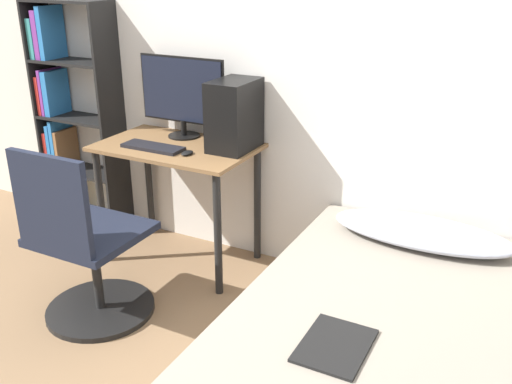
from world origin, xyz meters
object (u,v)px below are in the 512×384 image
at_px(pc_tower, 234,115).
at_px(bookshelf, 68,120).
at_px(monitor, 182,94).
at_px(keyboard, 153,147).
at_px(office_chair, 86,256).
at_px(bed, 378,356).

bearing_deg(pc_tower, bookshelf, 177.44).
xyz_separation_m(bookshelf, pc_tower, (1.36, -0.06, 0.21)).
bearing_deg(monitor, pc_tower, -10.12).
bearing_deg(keyboard, pc_tower, 27.55).
distance_m(bookshelf, office_chair, 1.39).
bearing_deg(bed, pc_tower, 145.62).
distance_m(monitor, pc_tower, 0.42).
bearing_deg(pc_tower, monitor, 169.88).
xyz_separation_m(bookshelf, office_chair, (0.96, -0.93, -0.38)).
bearing_deg(keyboard, office_chair, -87.81).
bearing_deg(office_chair, bed, 3.74).
height_order(office_chair, bed, office_chair).
distance_m(bookshelf, pc_tower, 1.38).
distance_m(office_chair, bed, 1.53).
height_order(bed, pc_tower, pc_tower).
height_order(bookshelf, bed, bookshelf).
distance_m(bed, pc_tower, 1.54).
bearing_deg(office_chair, monitor, 90.29).
relative_size(office_chair, monitor, 1.65).
bearing_deg(office_chair, keyboard, 92.19).
bearing_deg(office_chair, bookshelf, 136.15).
bearing_deg(bed, monitor, 151.18).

